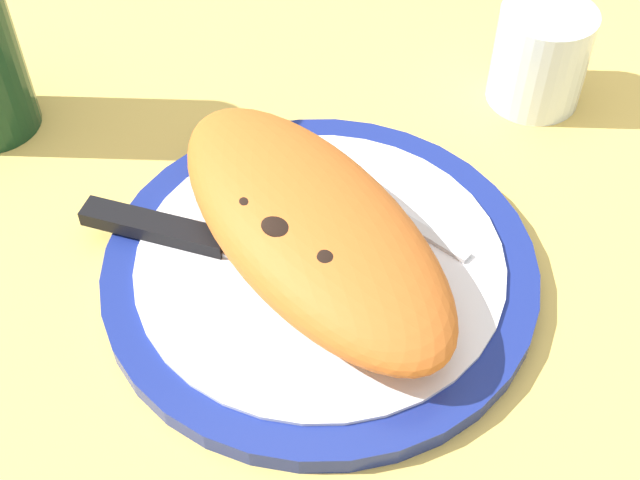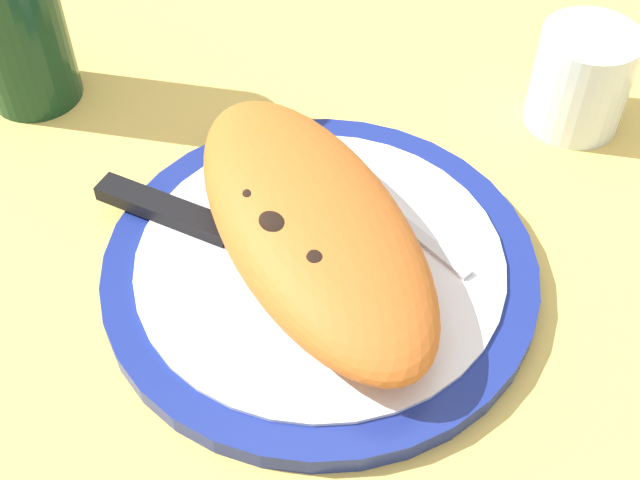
# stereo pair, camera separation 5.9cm
# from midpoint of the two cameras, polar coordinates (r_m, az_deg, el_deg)

# --- Properties ---
(ground_plane) EXTENTS (1.50, 1.50, 0.03)m
(ground_plane) POSITION_cam_midpoint_polar(r_m,az_deg,el_deg) (0.63, 2.67, -3.39)
(ground_plane) COLOR #DBB756
(plate) EXTENTS (0.31, 0.31, 0.02)m
(plate) POSITION_cam_midpoint_polar(r_m,az_deg,el_deg) (0.61, 2.75, -2.00)
(plate) COLOR navy
(plate) RESTS_ON ground_plane
(calzone) EXTENTS (0.30, 0.20, 0.06)m
(calzone) POSITION_cam_midpoint_polar(r_m,az_deg,el_deg) (0.58, 2.38, 0.84)
(calzone) COLOR #C16023
(calzone) RESTS_ON plate
(fork) EXTENTS (0.18, 0.02, 0.00)m
(fork) POSITION_cam_midpoint_polar(r_m,az_deg,el_deg) (0.65, 5.56, 3.09)
(fork) COLOR silver
(fork) RESTS_ON plate
(knife) EXTENTS (0.22, 0.10, 0.01)m
(knife) POSITION_cam_midpoint_polar(r_m,az_deg,el_deg) (0.62, -5.58, 1.06)
(knife) COLOR silver
(knife) RESTS_ON plate
(water_glass) EXTENTS (0.08, 0.08, 0.09)m
(water_glass) POSITION_cam_midpoint_polar(r_m,az_deg,el_deg) (0.75, 19.09, 9.68)
(water_glass) COLOR silver
(water_glass) RESTS_ON ground_plane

